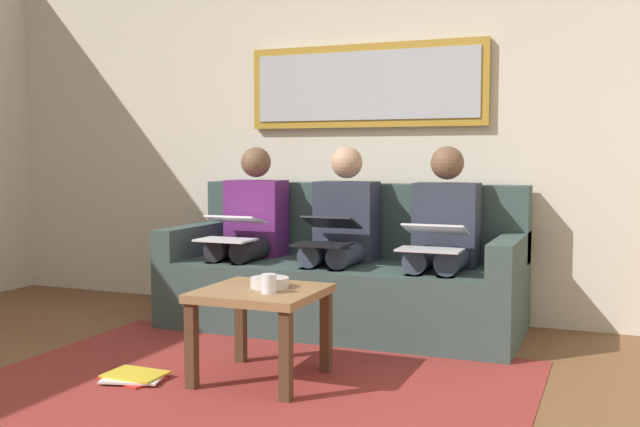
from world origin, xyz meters
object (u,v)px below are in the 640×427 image
(coffee_table, at_px, (261,304))
(cup, at_px, (269,283))
(laptop_silver, at_px, (433,238))
(person_right, at_px, (249,228))
(laptop_white, at_px, (231,228))
(person_left, at_px, (443,236))
(person_middle, at_px, (341,232))
(couch, at_px, (345,278))
(magazine_stack, at_px, (134,377))
(framed_mirror, at_px, (365,86))
(laptop_black, at_px, (327,232))
(bowl, at_px, (270,282))

(coffee_table, bearing_deg, cup, 134.51)
(laptop_silver, height_order, person_right, person_right)
(laptop_white, bearing_deg, person_left, -169.29)
(coffee_table, relative_size, person_middle, 0.49)
(laptop_silver, bearing_deg, couch, -26.17)
(cup, height_order, person_left, person_left)
(couch, bearing_deg, magazine_stack, 69.39)
(framed_mirror, bearing_deg, cup, 93.44)
(coffee_table, relative_size, laptop_black, 1.45)
(framed_mirror, xyz_separation_m, bowl, (-0.04, 1.56, -1.08))
(coffee_table, distance_m, person_middle, 1.17)
(cup, xyz_separation_m, laptop_black, (0.10, -1.00, 0.14))
(couch, height_order, magazine_stack, couch)
(coffee_table, distance_m, person_left, 1.33)
(bowl, height_order, laptop_black, laptop_black)
(magazine_stack, bearing_deg, laptop_silver, -136.11)
(couch, xyz_separation_m, laptop_white, (0.64, 0.31, 0.32))
(cup, xyz_separation_m, laptop_silver, (-0.54, -0.99, 0.13))
(bowl, bearing_deg, person_middle, -87.84)
(laptop_black, relative_size, laptop_white, 1.06)
(person_middle, relative_size, laptop_white, 3.14)
(framed_mirror, bearing_deg, laptop_white, 47.53)
(couch, height_order, person_middle, person_middle)
(person_left, relative_size, laptop_black, 2.95)
(coffee_table, relative_size, laptop_white, 1.54)
(person_right, bearing_deg, person_middle, 180.00)
(laptop_silver, bearing_deg, cup, 61.42)
(framed_mirror, relative_size, magazine_stack, 4.82)
(framed_mirror, height_order, person_left, framed_mirror)
(cup, bearing_deg, laptop_silver, -118.58)
(person_right, relative_size, laptop_white, 3.14)
(couch, xyz_separation_m, laptop_silver, (-0.64, 0.31, 0.31))
(couch, bearing_deg, person_right, 6.13)
(laptop_silver, distance_m, person_right, 1.30)
(laptop_silver, distance_m, magazine_stack, 1.76)
(laptop_white, bearing_deg, couch, -154.10)
(laptop_black, bearing_deg, laptop_silver, 178.75)
(cup, bearing_deg, laptop_white, -53.21)
(coffee_table, bearing_deg, laptop_silver, -124.54)
(framed_mirror, relative_size, person_middle, 1.45)
(person_right, bearing_deg, laptop_black, 160.09)
(couch, distance_m, person_middle, 0.31)
(bowl, distance_m, person_right, 1.30)
(laptop_silver, relative_size, person_right, 0.31)
(cup, relative_size, bowl, 0.48)
(couch, height_order, laptop_silver, couch)
(person_right, bearing_deg, person_left, 180.00)
(couch, bearing_deg, cup, 94.47)
(person_middle, relative_size, laptop_black, 2.95)
(cup, bearing_deg, person_middle, -85.29)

